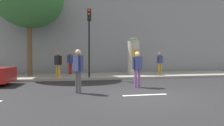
% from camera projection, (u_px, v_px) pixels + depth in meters
% --- Properties ---
extents(ground_plane, '(80.00, 80.00, 0.00)m').
position_uv_depth(ground_plane, '(145.00, 95.00, 7.32)').
color(ground_plane, '#232326').
extents(sidewalk_curb, '(36.00, 4.00, 0.15)m').
position_uv_depth(sidewalk_curb, '(111.00, 76.00, 14.18)').
color(sidewalk_curb, gray).
rests_on(sidewalk_curb, ground_plane).
extents(lane_markings, '(25.80, 0.16, 0.01)m').
position_uv_depth(lane_markings, '(145.00, 95.00, 7.32)').
color(lane_markings, silver).
rests_on(lane_markings, ground_plane).
extents(building_backdrop, '(36.00, 5.00, 8.64)m').
position_uv_depth(building_backdrop, '(102.00, 29.00, 18.94)').
color(building_backdrop, gray).
rests_on(building_backdrop, ground_plane).
extents(traffic_light, '(0.24, 0.45, 4.37)m').
position_uv_depth(traffic_light, '(89.00, 32.00, 12.01)').
color(traffic_light, black).
rests_on(traffic_light, sidewalk_curb).
extents(poster_column, '(0.99, 0.99, 2.85)m').
position_uv_depth(poster_column, '(133.00, 55.00, 14.46)').
color(poster_column, '#B2ADA3').
rests_on(poster_column, sidewalk_curb).
extents(pedestrian_tallest, '(0.59, 0.41, 1.74)m').
position_uv_depth(pedestrian_tallest, '(137.00, 66.00, 9.10)').
color(pedestrian_tallest, '#724C84').
rests_on(pedestrian_tallest, ground_plane).
extents(pedestrian_with_bag, '(0.41, 0.55, 1.79)m').
position_uv_depth(pedestrian_with_bag, '(78.00, 67.00, 7.62)').
color(pedestrian_with_bag, '#4C4C51').
rests_on(pedestrian_with_bag, ground_plane).
extents(pedestrian_in_red_top, '(0.54, 0.54, 1.64)m').
position_uv_depth(pedestrian_in_red_top, '(58.00, 62.00, 12.11)').
color(pedestrian_in_red_top, '#B78C33').
rests_on(pedestrian_in_red_top, sidewalk_curb).
extents(pedestrian_in_light_jacket, '(0.58, 0.41, 1.67)m').
position_uv_depth(pedestrian_in_light_jacket, '(160.00, 61.00, 14.64)').
color(pedestrian_in_light_jacket, '#B78C33').
rests_on(pedestrian_in_light_jacket, sidewalk_curb).
extents(pedestrian_near_pole, '(0.43, 0.56, 1.70)m').
position_uv_depth(pedestrian_near_pole, '(70.00, 61.00, 14.52)').
color(pedestrian_near_pole, maroon).
rests_on(pedestrian_near_pole, sidewalk_curb).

